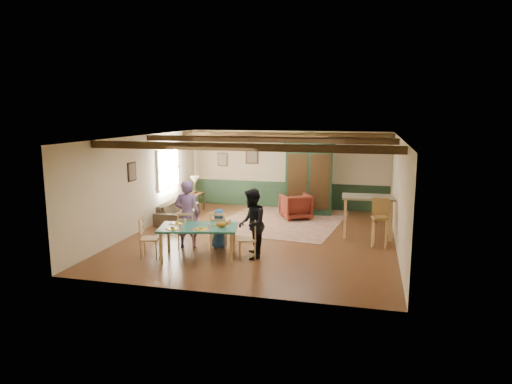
% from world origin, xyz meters
% --- Properties ---
extents(floor, '(8.00, 8.00, 0.00)m').
position_xyz_m(floor, '(0.00, 0.00, 0.00)').
color(floor, '#4F2916').
rests_on(floor, ground).
extents(wall_back, '(7.00, 0.02, 2.70)m').
position_xyz_m(wall_back, '(0.00, 4.00, 1.35)').
color(wall_back, beige).
rests_on(wall_back, floor).
extents(wall_left, '(0.02, 8.00, 2.70)m').
position_xyz_m(wall_left, '(-3.50, 0.00, 1.35)').
color(wall_left, beige).
rests_on(wall_left, floor).
extents(wall_right, '(0.02, 8.00, 2.70)m').
position_xyz_m(wall_right, '(3.50, 0.00, 1.35)').
color(wall_right, beige).
rests_on(wall_right, floor).
extents(ceiling, '(7.00, 8.00, 0.02)m').
position_xyz_m(ceiling, '(0.00, 0.00, 2.70)').
color(ceiling, silver).
rests_on(ceiling, wall_back).
extents(wainscot_back, '(6.95, 0.03, 0.90)m').
position_xyz_m(wainscot_back, '(0.00, 3.98, 0.45)').
color(wainscot_back, '#1B311E').
rests_on(wainscot_back, floor).
extents(ceiling_beam_front, '(6.95, 0.16, 0.16)m').
position_xyz_m(ceiling_beam_front, '(0.00, -2.30, 2.61)').
color(ceiling_beam_front, black).
rests_on(ceiling_beam_front, ceiling).
extents(ceiling_beam_mid, '(6.95, 0.16, 0.16)m').
position_xyz_m(ceiling_beam_mid, '(0.00, 0.40, 2.61)').
color(ceiling_beam_mid, black).
rests_on(ceiling_beam_mid, ceiling).
extents(ceiling_beam_back, '(6.95, 0.16, 0.16)m').
position_xyz_m(ceiling_beam_back, '(0.00, 3.00, 2.61)').
color(ceiling_beam_back, black).
rests_on(ceiling_beam_back, ceiling).
extents(window_left, '(0.06, 1.60, 1.30)m').
position_xyz_m(window_left, '(-3.47, 1.70, 1.55)').
color(window_left, white).
rests_on(window_left, wall_left).
extents(picture_left_wall, '(0.04, 0.42, 0.52)m').
position_xyz_m(picture_left_wall, '(-3.47, -0.60, 1.75)').
color(picture_left_wall, gray).
rests_on(picture_left_wall, wall_left).
extents(picture_back_a, '(0.45, 0.04, 0.55)m').
position_xyz_m(picture_back_a, '(-1.30, 3.97, 1.80)').
color(picture_back_a, gray).
rests_on(picture_back_a, wall_back).
extents(picture_back_b, '(0.38, 0.04, 0.48)m').
position_xyz_m(picture_back_b, '(-2.40, 3.97, 1.65)').
color(picture_back_b, gray).
rests_on(picture_back_b, wall_back).
extents(dining_table, '(1.95, 1.35, 0.74)m').
position_xyz_m(dining_table, '(-1.01, -2.08, 0.37)').
color(dining_table, '#1C5A49').
rests_on(dining_table, floor).
extents(dining_chair_far_left, '(0.50, 0.51, 0.94)m').
position_xyz_m(dining_chair_far_left, '(-1.55, -1.48, 0.47)').
color(dining_chair_far_left, tan).
rests_on(dining_chair_far_left, floor).
extents(dining_chair_far_right, '(0.50, 0.51, 0.94)m').
position_xyz_m(dining_chair_far_right, '(-0.78, -1.30, 0.47)').
color(dining_chair_far_right, tan).
rests_on(dining_chair_far_right, floor).
extents(dining_chair_end_left, '(0.51, 0.50, 0.94)m').
position_xyz_m(dining_chair_end_left, '(-2.11, -2.33, 0.47)').
color(dining_chair_end_left, tan).
rests_on(dining_chair_end_left, floor).
extents(dining_chair_end_right, '(0.51, 0.50, 0.94)m').
position_xyz_m(dining_chair_end_right, '(0.10, -1.83, 0.47)').
color(dining_chair_end_right, tan).
rests_on(dining_chair_end_right, floor).
extents(person_man, '(0.69, 0.53, 1.70)m').
position_xyz_m(person_man, '(-1.57, -1.40, 0.85)').
color(person_man, '#6E4F88').
rests_on(person_man, floor).
extents(person_woman, '(0.78, 0.91, 1.63)m').
position_xyz_m(person_woman, '(0.19, -1.81, 0.81)').
color(person_woman, black).
rests_on(person_woman, floor).
extents(person_child, '(0.54, 0.41, 0.99)m').
position_xyz_m(person_child, '(-0.80, -1.23, 0.50)').
color(person_child, '#234C8F').
rests_on(person_child, floor).
extents(cat, '(0.38, 0.21, 0.18)m').
position_xyz_m(cat, '(-0.46, -2.06, 0.83)').
color(cat, '#BA7220').
rests_on(cat, dining_table).
extents(place_setting_near_left, '(0.45, 0.38, 0.11)m').
position_xyz_m(place_setting_near_left, '(-1.48, -2.44, 0.79)').
color(place_setting_near_left, yellow).
rests_on(place_setting_near_left, dining_table).
extents(place_setting_near_center, '(0.45, 0.38, 0.11)m').
position_xyz_m(place_setting_near_center, '(-0.86, -2.30, 0.79)').
color(place_setting_near_center, yellow).
rests_on(place_setting_near_center, dining_table).
extents(place_setting_far_left, '(0.45, 0.38, 0.11)m').
position_xyz_m(place_setting_far_left, '(-1.59, -1.96, 0.79)').
color(place_setting_far_left, yellow).
rests_on(place_setting_far_left, dining_table).
extents(place_setting_far_right, '(0.45, 0.38, 0.11)m').
position_xyz_m(place_setting_far_right, '(-0.53, -1.72, 0.79)').
color(place_setting_far_right, yellow).
rests_on(place_setting_far_right, dining_table).
extents(area_rug, '(4.04, 4.61, 0.01)m').
position_xyz_m(area_rug, '(0.19, 1.91, 0.01)').
color(area_rug, tan).
rests_on(area_rug, floor).
extents(armoire, '(1.72, 0.85, 2.34)m').
position_xyz_m(armoire, '(0.84, 3.15, 1.17)').
color(armoire, '#163722').
rests_on(armoire, floor).
extents(armchair, '(1.18, 1.18, 0.80)m').
position_xyz_m(armchair, '(0.55, 2.34, 0.40)').
color(armchair, '#44110D').
rests_on(armchair, floor).
extents(sofa, '(0.85, 2.01, 0.58)m').
position_xyz_m(sofa, '(-2.97, 1.19, 0.29)').
color(sofa, '#3A3024').
rests_on(sofa, floor).
extents(end_table, '(0.57, 0.57, 0.63)m').
position_xyz_m(end_table, '(-2.95, 2.62, 0.31)').
color(end_table, black).
rests_on(end_table, floor).
extents(table_lamp, '(0.33, 0.33, 0.58)m').
position_xyz_m(table_lamp, '(-2.95, 2.62, 0.92)').
color(table_lamp, '#D3B688').
rests_on(table_lamp, end_table).
extents(counter_table, '(1.40, 0.86, 1.13)m').
position_xyz_m(counter_table, '(2.77, 0.68, 0.57)').
color(counter_table, tan).
rests_on(counter_table, floor).
extents(bar_stool_left, '(0.46, 0.50, 1.21)m').
position_xyz_m(bar_stool_left, '(3.07, -0.16, 0.61)').
color(bar_stool_left, '#A17A3E').
rests_on(bar_stool_left, floor).
extents(bar_stool_right, '(0.43, 0.46, 1.13)m').
position_xyz_m(bar_stool_right, '(3.10, -0.07, 0.56)').
color(bar_stool_right, '#A17A3E').
rests_on(bar_stool_right, floor).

